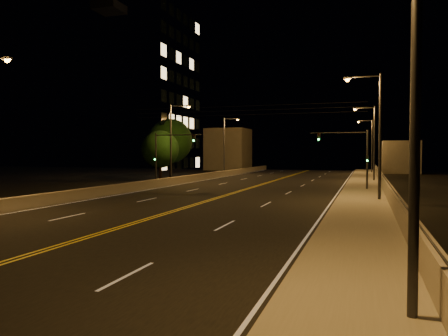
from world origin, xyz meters
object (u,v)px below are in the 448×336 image
(streetlight_6, at_px, (226,142))
(building_tower, at_px, (110,94))
(streetlight_0, at_px, (400,67))
(traffic_signal_right, at_px, (355,152))
(traffic_signal_left, at_px, (165,152))
(tree_0, at_px, (160,149))
(tree_1, at_px, (170,141))
(streetlight_3, at_px, (370,143))
(streetlight_5, at_px, (173,138))
(streetlight_2, at_px, (372,139))
(streetlight_1, at_px, (376,129))

(streetlight_6, xyz_separation_m, building_tower, (-16.55, -6.53, 7.32))
(streetlight_0, xyz_separation_m, traffic_signal_right, (-1.58, 31.57, -1.63))
(traffic_signal_right, distance_m, building_tower, 41.39)
(traffic_signal_left, distance_m, tree_0, 9.25)
(traffic_signal_left, xyz_separation_m, tree_1, (-5.75, 13.56, 1.57))
(streetlight_3, height_order, traffic_signal_right, streetlight_3)
(streetlight_0, relative_size, tree_1, 1.10)
(streetlight_0, bearing_deg, streetlight_5, 120.72)
(traffic_signal_right, distance_m, traffic_signal_left, 18.67)
(traffic_signal_left, xyz_separation_m, tree_0, (-4.55, 8.04, 0.39))
(streetlight_5, height_order, building_tower, building_tower)
(streetlight_5, distance_m, building_tower, 22.31)
(streetlight_5, bearing_deg, tree_1, 116.76)
(streetlight_3, distance_m, streetlight_5, 37.23)
(streetlight_3, distance_m, traffic_signal_left, 40.42)
(traffic_signal_right, height_order, building_tower, building_tower)
(streetlight_2, relative_size, traffic_signal_left, 1.62)
(building_tower, bearing_deg, tree_1, -18.42)
(streetlight_6, relative_size, building_tower, 0.34)
(streetlight_1, distance_m, building_tower, 46.84)
(streetlight_6, xyz_separation_m, traffic_signal_right, (19.85, -24.09, -1.63))
(streetlight_2, relative_size, building_tower, 0.34)
(streetlight_2, bearing_deg, tree_1, 179.07)
(streetlight_3, height_order, traffic_signal_left, streetlight_3)
(streetlight_3, relative_size, streetlight_6, 1.00)
(streetlight_2, distance_m, tree_1, 26.00)
(streetlight_5, relative_size, streetlight_6, 1.00)
(building_tower, distance_m, tree_0, 18.37)
(streetlight_5, xyz_separation_m, tree_1, (-4.57, 9.06, -0.05))
(streetlight_1, relative_size, streetlight_5, 1.00)
(tree_0, bearing_deg, tree_1, 102.30)
(streetlight_6, bearing_deg, building_tower, -158.47)
(streetlight_0, distance_m, streetlight_3, 66.51)
(tree_0, bearing_deg, streetlight_5, -46.43)
(tree_0, bearing_deg, building_tower, 144.19)
(streetlight_1, bearing_deg, traffic_signal_left, 156.36)
(tree_1, bearing_deg, tree_0, -77.70)
(streetlight_6, bearing_deg, traffic_signal_right, -50.51)
(streetlight_2, xyz_separation_m, streetlight_3, (0.00, 21.80, 0.00))
(streetlight_2, relative_size, streetlight_5, 1.00)
(streetlight_3, relative_size, building_tower, 0.34)
(streetlight_3, relative_size, tree_1, 1.10)
(streetlight_6, bearing_deg, streetlight_1, -56.96)
(traffic_signal_left, height_order, tree_0, tree_0)
(streetlight_1, xyz_separation_m, streetlight_2, (0.00, 22.00, 0.00))
(streetlight_0, distance_m, streetlight_1, 22.70)
(streetlight_2, xyz_separation_m, traffic_signal_right, (-1.58, -13.14, -1.63))
(streetlight_3, relative_size, streetlight_5, 1.00)
(streetlight_3, bearing_deg, building_tower, -155.40)
(tree_0, bearing_deg, traffic_signal_right, -19.11)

